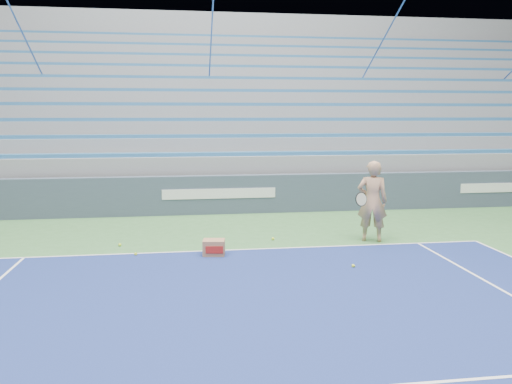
# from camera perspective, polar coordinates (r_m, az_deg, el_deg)

# --- Properties ---
(sponsor_barrier) EXTENTS (30.00, 0.32, 1.10)m
(sponsor_barrier) POSITION_cam_1_polar(r_m,az_deg,el_deg) (14.28, -4.23, -0.28)
(sponsor_barrier) COLOR #394657
(sponsor_barrier) RESTS_ON ground
(bleachers) EXTENTS (31.00, 9.15, 7.30)m
(bleachers) POSITION_cam_1_polar(r_m,az_deg,el_deg) (19.82, -5.36, 7.50)
(bleachers) COLOR gray
(bleachers) RESTS_ON ground
(tennis_player) EXTENTS (0.99, 0.94, 1.81)m
(tennis_player) POSITION_cam_1_polar(r_m,az_deg,el_deg) (11.37, 13.14, -1.03)
(tennis_player) COLOR tan
(tennis_player) RESTS_ON ground
(ball_box) EXTENTS (0.47, 0.39, 0.32)m
(ball_box) POSITION_cam_1_polar(r_m,az_deg,el_deg) (10.12, -4.83, -6.36)
(ball_box) COLOR #9B6C4B
(ball_box) RESTS_ON ground
(tennis_ball_0) EXTENTS (0.07, 0.07, 0.07)m
(tennis_ball_0) POSITION_cam_1_polar(r_m,az_deg,el_deg) (9.52, 11.05, -8.30)
(tennis_ball_0) COLOR #D9EF30
(tennis_ball_0) RESTS_ON ground
(tennis_ball_1) EXTENTS (0.07, 0.07, 0.07)m
(tennis_ball_1) POSITION_cam_1_polar(r_m,az_deg,el_deg) (11.20, -15.30, -5.83)
(tennis_ball_1) COLOR #D9EF30
(tennis_ball_1) RESTS_ON ground
(tennis_ball_2) EXTENTS (0.07, 0.07, 0.07)m
(tennis_ball_2) POSITION_cam_1_polar(r_m,az_deg,el_deg) (11.32, 1.95, -5.36)
(tennis_ball_2) COLOR #D9EF30
(tennis_ball_2) RESTS_ON ground
(tennis_ball_3) EXTENTS (0.07, 0.07, 0.07)m
(tennis_ball_3) POSITION_cam_1_polar(r_m,az_deg,el_deg) (10.40, -13.58, -6.90)
(tennis_ball_3) COLOR #D9EF30
(tennis_ball_3) RESTS_ON ground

